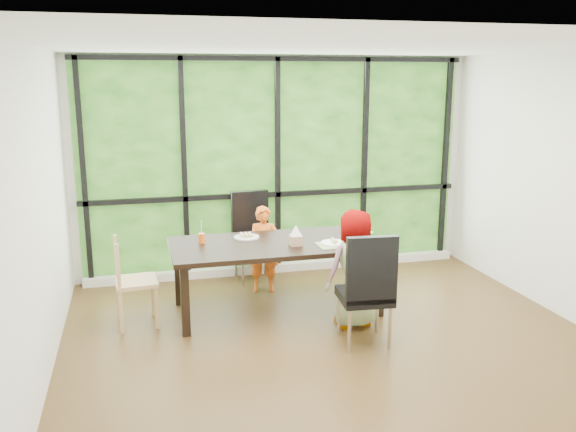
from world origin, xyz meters
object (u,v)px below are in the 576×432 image
object	(u,v)px
plate_far	(246,237)
child_older	(354,269)
green_cup	(369,238)
tissue_box	(296,240)
chair_end_beech	(136,282)
child_toddler	(264,249)
orange_cup	(202,238)
dining_table	(277,277)
plate_near	(334,243)
chair_interior_leather	(365,288)
chair_window_leather	(254,237)

from	to	relation	value
plate_far	child_older	bearing A→B (deg)	-42.36
green_cup	tissue_box	bearing A→B (deg)	168.44
chair_end_beech	tissue_box	xyz separation A→B (m)	(1.61, -0.14, 0.35)
child_toddler	orange_cup	xyz separation A→B (m)	(-0.76, -0.46, 0.30)
dining_table	plate_far	xyz separation A→B (m)	(-0.27, 0.25, 0.38)
plate_near	green_cup	xyz separation A→B (m)	(0.34, -0.11, 0.06)
chair_interior_leather	plate_far	distance (m)	1.53
chair_window_leather	child_toddler	size ratio (longest dim) A/B	1.08
orange_cup	plate_near	bearing A→B (deg)	-15.59
green_cup	chair_interior_leather	bearing A→B (deg)	-114.37
plate_far	chair_window_leather	bearing A→B (deg)	73.08
chair_window_leather	plate_near	bearing A→B (deg)	-67.28
dining_table	child_older	xyz separation A→B (m)	(0.65, -0.59, 0.22)
chair_end_beech	chair_window_leather	bearing A→B (deg)	-57.48
plate_far	plate_near	size ratio (longest dim) A/B	1.00
dining_table	child_older	size ratio (longest dim) A/B	1.85
chair_window_leather	plate_far	size ratio (longest dim) A/B	3.95
chair_interior_leather	green_cup	bearing A→B (deg)	-109.26
chair_interior_leather	child_older	xyz separation A→B (m)	(0.05, 0.41, 0.05)
child_toddler	green_cup	bearing A→B (deg)	-33.61
tissue_box	green_cup	bearing A→B (deg)	-11.56
chair_interior_leather	plate_near	world-z (taller)	chair_interior_leather
chair_interior_leather	green_cup	distance (m)	0.80
child_older	green_cup	xyz separation A→B (m)	(0.26, 0.28, 0.22)
chair_end_beech	plate_far	world-z (taller)	chair_end_beech
chair_end_beech	plate_far	size ratio (longest dim) A/B	3.29
chair_interior_leather	plate_far	world-z (taller)	chair_interior_leather
chair_interior_leather	chair_end_beech	xyz separation A→B (m)	(-2.04, 0.97, -0.09)
child_toddler	plate_far	bearing A→B (deg)	-113.63
plate_far	plate_near	distance (m)	0.95
plate_near	tissue_box	world-z (taller)	tissue_box
dining_table	chair_interior_leather	world-z (taller)	chair_interior_leather
chair_end_beech	orange_cup	distance (m)	0.79
plate_near	plate_far	bearing A→B (deg)	151.58
green_cup	chair_window_leather	bearing A→B (deg)	125.39
chair_end_beech	plate_near	distance (m)	2.04
dining_table	chair_interior_leather	bearing A→B (deg)	-58.77
chair_interior_leather	chair_window_leather	bearing A→B (deg)	-67.36
tissue_box	orange_cup	bearing A→B (deg)	160.65
child_older	orange_cup	xyz separation A→B (m)	(-1.41, 0.75, 0.21)
child_older	tissue_box	xyz separation A→B (m)	(-0.48, 0.43, 0.21)
chair_end_beech	child_older	bearing A→B (deg)	-109.24
chair_interior_leather	tissue_box	world-z (taller)	chair_interior_leather
plate_far	plate_near	bearing A→B (deg)	-28.42
child_older	plate_far	distance (m)	1.25
plate_far	green_cup	size ratio (longest dim) A/B	2.09
child_toddler	tissue_box	xyz separation A→B (m)	(0.17, -0.78, 0.30)
dining_table	plate_far	world-z (taller)	plate_far
dining_table	chair_interior_leather	size ratio (longest dim) A/B	2.03
child_toddler	plate_near	distance (m)	1.04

